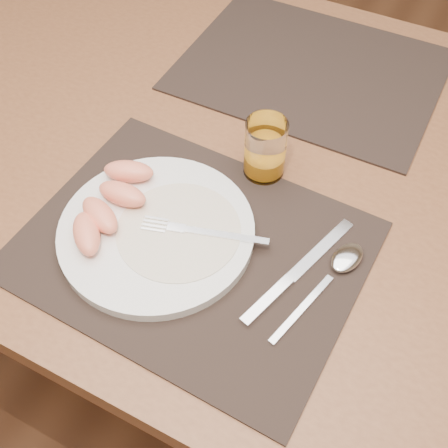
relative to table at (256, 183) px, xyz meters
The scene contains 11 objects.
ground 0.67m from the table, ahead, with size 5.00×5.00×0.00m, color brown.
table is the anchor object (origin of this frame).
placemat_near 0.24m from the table, 89.40° to the right, with size 0.45×0.35×0.00m, color black.
placemat_far 0.24m from the table, 90.39° to the left, with size 0.45×0.35×0.00m, color black.
plate 0.25m from the table, 102.86° to the right, with size 0.27×0.27×0.02m, color white.
plate_dressing 0.24m from the table, 95.63° to the right, with size 0.17×0.17×0.00m.
fork 0.23m from the table, 90.65° to the right, with size 0.17×0.07×0.00m.
knife 0.27m from the table, 55.50° to the right, with size 0.08×0.22×0.01m.
spoon 0.27m from the table, 39.36° to the right, with size 0.07×0.19×0.01m.
juice_glass 0.14m from the table, 57.63° to the right, with size 0.06×0.06×0.09m.
grapefruit_wedges 0.28m from the table, 118.76° to the right, with size 0.09×0.19×0.03m.
Camera 1 is at (0.24, -0.59, 1.38)m, focal length 45.00 mm.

